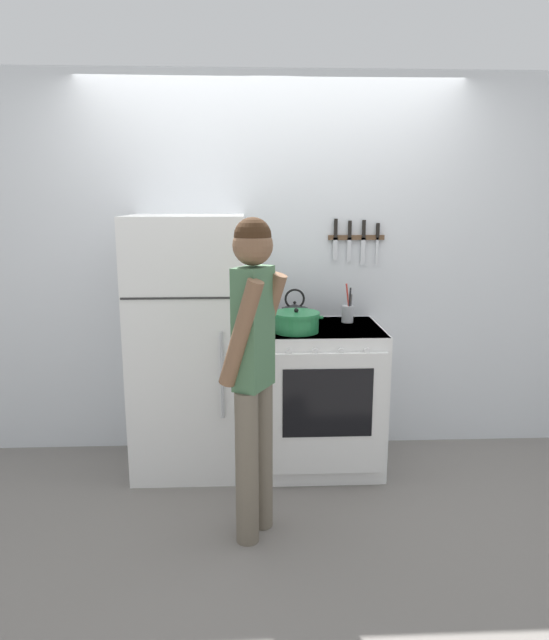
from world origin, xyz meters
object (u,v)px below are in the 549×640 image
object	(u,v)px
utensil_jar	(348,312)
person	(254,362)
dutch_oven_pot	(296,322)
refrigerator	(189,345)
stove_range	(321,396)
tea_kettle	(295,313)

from	to	relation	value
utensil_jar	person	bearing A→B (deg)	-123.98
dutch_oven_pot	person	world-z (taller)	person
refrigerator	stove_range	world-z (taller)	refrigerator
person	refrigerator	bearing A→B (deg)	55.06
dutch_oven_pot	refrigerator	bearing A→B (deg)	168.27
refrigerator	dutch_oven_pot	distance (m)	0.71
refrigerator	tea_kettle	world-z (taller)	refrigerator
refrigerator	dutch_oven_pot	size ratio (longest dim) A/B	4.93
dutch_oven_pot	tea_kettle	world-z (taller)	tea_kettle
refrigerator	dutch_oven_pot	xyz separation A→B (m)	(0.67, -0.14, 0.18)
refrigerator	person	xyz separation A→B (m)	(0.40, -0.81, 0.12)
person	dutch_oven_pot	bearing A→B (deg)	7.05
refrigerator	utensil_jar	distance (m)	1.06
refrigerator	stove_range	distance (m)	0.91
stove_range	tea_kettle	size ratio (longest dim) A/B	4.10
tea_kettle	dutch_oven_pot	bearing A→B (deg)	-92.98
stove_range	person	world-z (taller)	person
utensil_jar	refrigerator	bearing A→B (deg)	-173.13
utensil_jar	stove_range	bearing A→B (deg)	-139.98
dutch_oven_pot	person	distance (m)	0.73
stove_range	utensil_jar	distance (m)	0.58
stove_range	dutch_oven_pot	world-z (taller)	dutch_oven_pot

